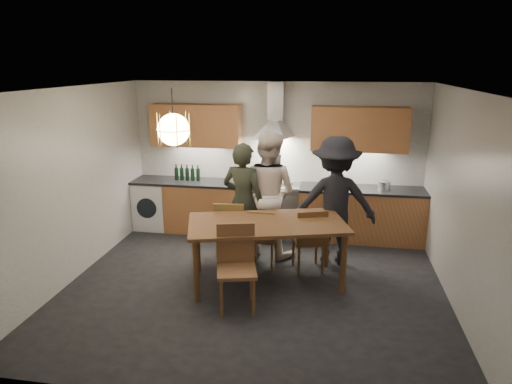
% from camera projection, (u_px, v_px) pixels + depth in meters
% --- Properties ---
extents(ground, '(5.00, 5.00, 0.00)m').
position_uv_depth(ground, '(254.00, 285.00, 6.16)').
color(ground, black).
rests_on(ground, ground).
extents(room_shell, '(5.02, 4.52, 2.61)m').
position_uv_depth(room_shell, '(254.00, 162.00, 5.69)').
color(room_shell, silver).
rests_on(room_shell, ground).
extents(counter_run, '(5.00, 0.62, 0.90)m').
position_uv_depth(counter_run, '(275.00, 210.00, 7.88)').
color(counter_run, '#C7804C').
rests_on(counter_run, ground).
extents(range_stove, '(0.90, 0.60, 0.92)m').
position_uv_depth(range_stove, '(274.00, 210.00, 7.88)').
color(range_stove, silver).
rests_on(range_stove, ground).
extents(wall_fixtures, '(4.30, 0.54, 1.10)m').
position_uv_depth(wall_fixtures, '(275.00, 126.00, 7.61)').
color(wall_fixtures, '#D18850').
rests_on(wall_fixtures, ground).
extents(pendant_lamp, '(0.43, 0.43, 0.70)m').
position_uv_depth(pendant_lamp, '(174.00, 130.00, 5.65)').
color(pendant_lamp, black).
rests_on(pendant_lamp, ground).
extents(dining_table, '(2.26, 1.56, 0.87)m').
position_uv_depth(dining_table, '(267.00, 229.00, 6.06)').
color(dining_table, brown).
rests_on(dining_table, ground).
extents(chair_back_left, '(0.47, 0.47, 0.97)m').
position_uv_depth(chair_back_left, '(230.00, 229.00, 6.69)').
color(chair_back_left, brown).
rests_on(chair_back_left, ground).
extents(chair_back_mid, '(0.42, 0.42, 0.89)m').
position_uv_depth(chair_back_mid, '(262.00, 235.00, 6.57)').
color(chair_back_mid, brown).
rests_on(chair_back_mid, ground).
extents(chair_back_right, '(0.54, 0.54, 0.95)m').
position_uv_depth(chair_back_right, '(310.00, 237.00, 6.41)').
color(chair_back_right, brown).
rests_on(chair_back_right, ground).
extents(chair_front, '(0.56, 0.56, 1.03)m').
position_uv_depth(chair_front, '(236.00, 261.00, 5.52)').
color(chair_front, brown).
rests_on(chair_front, ground).
extents(person_left, '(0.74, 0.58, 1.79)m').
position_uv_depth(person_left, '(243.00, 202.00, 6.81)').
color(person_left, black).
rests_on(person_left, ground).
extents(person_mid, '(1.13, 1.01, 1.93)m').
position_uv_depth(person_mid, '(268.00, 194.00, 6.99)').
color(person_mid, beige).
rests_on(person_mid, ground).
extents(person_right, '(1.30, 0.83, 1.90)m').
position_uv_depth(person_right, '(335.00, 201.00, 6.66)').
color(person_right, black).
rests_on(person_right, ground).
extents(mixing_bowl, '(0.37, 0.37, 0.07)m').
position_uv_depth(mixing_bowl, '(341.00, 186.00, 7.54)').
color(mixing_bowl, silver).
rests_on(mixing_bowl, counter_run).
extents(stock_pot, '(0.26, 0.26, 0.14)m').
position_uv_depth(stock_pot, '(384.00, 186.00, 7.41)').
color(stock_pot, silver).
rests_on(stock_pot, counter_run).
extents(wine_bottles, '(0.46, 0.07, 0.28)m').
position_uv_depth(wine_bottles, '(187.00, 173.00, 8.01)').
color(wine_bottles, black).
rests_on(wine_bottles, counter_run).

